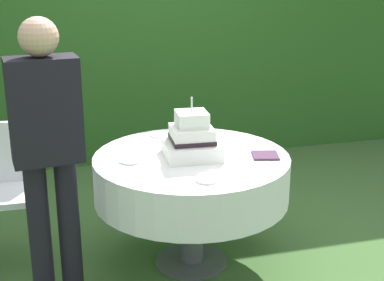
{
  "coord_description": "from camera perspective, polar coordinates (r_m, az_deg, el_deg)",
  "views": [
    {
      "loc": [
        -0.83,
        -3.09,
        1.86
      ],
      "look_at": [
        0.0,
        -0.0,
        0.83
      ],
      "focal_mm": 52.4,
      "sensor_mm": 36.0,
      "label": 1
    }
  ],
  "objects": [
    {
      "name": "foliage_hedge",
      "position": [
        5.48,
        -6.45,
        11.49
      ],
      "size": [
        6.57,
        0.66,
        2.51
      ],
      "primitive_type": "cube",
      "color": "#28561E",
      "rests_on": "ground_plane"
    },
    {
      "name": "serving_plate_left",
      "position": [
        3.79,
        -0.6,
        0.6
      ],
      "size": [
        0.12,
        0.12,
        0.01
      ],
      "primitive_type": "cylinder",
      "color": "white",
      "rests_on": "cake_table"
    },
    {
      "name": "ground_plane",
      "position": [
        3.7,
        -0.05,
        -12.24
      ],
      "size": [
        20.0,
        20.0,
        0.0
      ],
      "primitive_type": "plane",
      "color": "#3D602D"
    },
    {
      "name": "serving_plate_far",
      "position": [
        3.79,
        -3.23,
        0.6
      ],
      "size": [
        0.15,
        0.15,
        0.01
      ],
      "primitive_type": "cylinder",
      "color": "white",
      "rests_on": "cake_table"
    },
    {
      "name": "napkin_stack",
      "position": [
        3.41,
        7.46,
        -1.52
      ],
      "size": [
        0.19,
        0.19,
        0.01
      ],
      "primitive_type": "cube",
      "rotation": [
        0.0,
        0.0,
        -0.25
      ],
      "color": "#4C2D47",
      "rests_on": "cake_table"
    },
    {
      "name": "wedding_cake",
      "position": [
        3.36,
        0.09,
        0.1
      ],
      "size": [
        0.35,
        0.35,
        0.37
      ],
      "color": "white",
      "rests_on": "cake_table"
    },
    {
      "name": "garden_chair",
      "position": [
        3.73,
        -18.03,
        -3.76
      ],
      "size": [
        0.41,
        0.41,
        0.89
      ],
      "color": "white",
      "rests_on": "ground_plane"
    },
    {
      "name": "serving_plate_right",
      "position": [
        3.32,
        -6.23,
        -2.04
      ],
      "size": [
        0.14,
        0.14,
        0.01
      ],
      "primitive_type": "cylinder",
      "color": "white",
      "rests_on": "cake_table"
    },
    {
      "name": "cake_table",
      "position": [
        3.45,
        -0.06,
        -3.78
      ],
      "size": [
        1.2,
        1.2,
        0.73
      ],
      "color": "#4C4C51",
      "rests_on": "ground_plane"
    },
    {
      "name": "standing_person",
      "position": [
        3.02,
        -14.48,
        -0.62
      ],
      "size": [
        0.38,
        0.24,
        1.6
      ],
      "color": "black",
      "rests_on": "ground_plane"
    },
    {
      "name": "serving_plate_near",
      "position": [
        3.02,
        1.49,
        -4.05
      ],
      "size": [
        0.12,
        0.12,
        0.01
      ],
      "primitive_type": "cylinder",
      "color": "white",
      "rests_on": "cake_table"
    }
  ]
}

